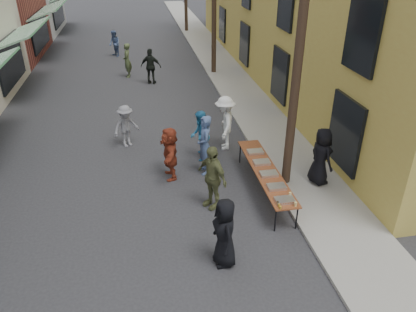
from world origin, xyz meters
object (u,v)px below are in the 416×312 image
object	(u,v)px
catering_tray_sausage	(285,200)
serving_table	(265,171)
utility_pole_near	(301,37)
server	(321,156)
guest_front_c	(200,136)
guest_front_a	(225,233)

from	to	relation	value
catering_tray_sausage	serving_table	bearing A→B (deg)	90.00
utility_pole_near	catering_tray_sausage	xyz separation A→B (m)	(-0.78, -1.96, -3.71)
serving_table	server	distance (m)	1.76
guest_front_c	server	xyz separation A→B (m)	(3.30, -2.34, 0.13)
serving_table	guest_front_a	xyz separation A→B (m)	(-1.83, -2.77, 0.16)
serving_table	server	world-z (taller)	server
utility_pole_near	catering_tray_sausage	size ratio (longest dim) A/B	18.00
utility_pole_near	server	bearing A→B (deg)	-13.74
utility_pole_near	guest_front_a	size ratio (longest dim) A/B	5.17
catering_tray_sausage	guest_front_c	distance (m)	4.36
catering_tray_sausage	guest_front_a	world-z (taller)	guest_front_a
utility_pole_near	serving_table	world-z (taller)	utility_pole_near
guest_front_c	catering_tray_sausage	bearing A→B (deg)	30.08
utility_pole_near	serving_table	xyz separation A→B (m)	(-0.78, -0.31, -3.79)
utility_pole_near	serving_table	distance (m)	3.88
serving_table	guest_front_a	world-z (taller)	guest_front_a
catering_tray_sausage	guest_front_c	bearing A→B (deg)	111.08
utility_pole_near	server	size ratio (longest dim) A/B	4.99
catering_tray_sausage	server	size ratio (longest dim) A/B	0.28
catering_tray_sausage	guest_front_c	size ratio (longest dim) A/B	0.29
serving_table	guest_front_c	xyz separation A→B (m)	(-1.57, 2.41, 0.16)
guest_front_c	server	world-z (taller)	server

